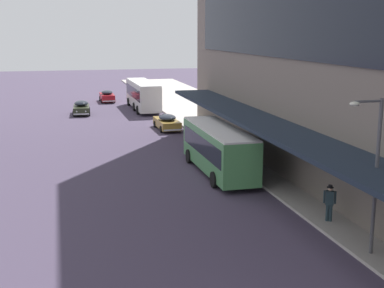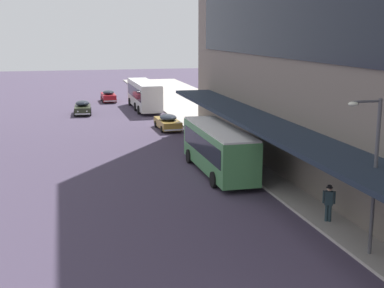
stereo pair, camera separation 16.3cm
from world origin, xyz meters
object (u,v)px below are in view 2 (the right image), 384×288
object	(u,v)px
transit_bus_kerbside_front	(218,147)
pedestrian_at_kerb	(329,201)
sedan_far_back	(108,96)
sedan_second_near	(168,122)
transit_bus_kerbside_rear	(144,94)
street_lamp	(372,165)
sedan_oncoming_front	(83,108)

from	to	relation	value
transit_bus_kerbside_front	pedestrian_at_kerb	xyz separation A→B (m)	(2.56, -10.45, -0.63)
transit_bus_kerbside_front	sedan_far_back	size ratio (longest dim) A/B	2.19
transit_bus_kerbside_front	sedan_second_near	distance (m)	16.88
transit_bus_kerbside_rear	sedan_second_near	size ratio (longest dim) A/B	2.31
sedan_far_back	sedan_second_near	world-z (taller)	sedan_far_back
sedan_second_near	transit_bus_kerbside_rear	bearing A→B (deg)	90.68
pedestrian_at_kerb	sedan_second_near	bearing A→B (deg)	95.53
sedan_second_near	street_lamp	xyz separation A→B (m)	(2.31, -31.26, 3.26)
sedan_far_back	sedan_second_near	bearing A→B (deg)	-80.40
transit_bus_kerbside_rear	sedan_far_back	size ratio (longest dim) A/B	2.54
sedan_second_near	street_lamp	world-z (taller)	street_lamp
sedan_second_near	pedestrian_at_kerb	bearing A→B (deg)	-84.47
sedan_oncoming_front	pedestrian_at_kerb	distance (m)	40.40
sedan_oncoming_front	street_lamp	xyz separation A→B (m)	(9.89, -43.05, 3.24)
transit_bus_kerbside_front	street_lamp	size ratio (longest dim) A/B	1.50
sedan_second_near	street_lamp	bearing A→B (deg)	-85.78
sedan_oncoming_front	pedestrian_at_kerb	size ratio (longest dim) A/B	2.46
transit_bus_kerbside_front	transit_bus_kerbside_rear	bearing A→B (deg)	90.46
sedan_oncoming_front	sedan_second_near	distance (m)	14.02
transit_bus_kerbside_rear	pedestrian_at_kerb	world-z (taller)	transit_bus_kerbside_rear
transit_bus_kerbside_front	transit_bus_kerbside_rear	distance (m)	30.67
transit_bus_kerbside_rear	street_lamp	xyz separation A→B (m)	(2.47, -45.08, 2.08)
transit_bus_kerbside_rear	pedestrian_at_kerb	distance (m)	41.22
transit_bus_kerbside_front	sedan_second_near	world-z (taller)	transit_bus_kerbside_front
sedan_far_back	pedestrian_at_kerb	size ratio (longest dim) A/B	2.44
transit_bus_kerbside_front	sedan_second_near	size ratio (longest dim) A/B	1.99
transit_bus_kerbside_front	street_lamp	xyz separation A→B (m)	(2.22, -14.42, 2.20)
transit_bus_kerbside_rear	sedan_far_back	world-z (taller)	transit_bus_kerbside_rear
transit_bus_kerbside_front	sedan_oncoming_front	xyz separation A→B (m)	(-7.67, 28.63, -1.04)
transit_bus_kerbside_rear	sedan_second_near	xyz separation A→B (m)	(0.16, -13.82, -1.18)
street_lamp	transit_bus_kerbside_front	bearing A→B (deg)	98.77
transit_bus_kerbside_front	sedan_oncoming_front	size ratio (longest dim) A/B	2.17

